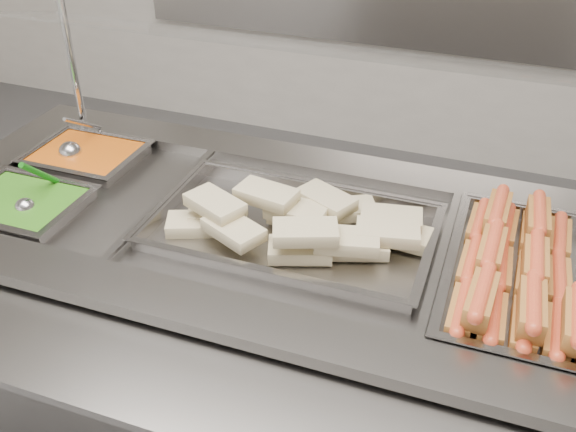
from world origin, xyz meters
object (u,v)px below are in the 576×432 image
(serving_spoon, at_px, (28,202))
(pan_hotdogs, at_px, (525,287))
(steam_counter, at_px, (272,348))
(ladle, at_px, (71,151))
(sneeze_guard, at_px, (299,51))
(pan_wraps, at_px, (292,233))

(serving_spoon, bearing_deg, pan_hotdogs, 8.01)
(pan_hotdogs, height_order, serving_spoon, serving_spoon)
(steam_counter, bearing_deg, ladle, 170.32)
(sneeze_guard, relative_size, ladle, 8.51)
(pan_hotdogs, xyz_separation_m, pan_wraps, (-0.53, -0.01, 0.01))
(sneeze_guard, xyz_separation_m, pan_wraps, (0.06, -0.20, -0.36))
(ladle, bearing_deg, sneeze_guard, 8.44)
(steam_counter, distance_m, pan_hotdogs, 0.70)
(steam_counter, height_order, pan_wraps, pan_wraps)
(ladle, height_order, serving_spoon, serving_spoon)
(pan_hotdogs, height_order, ladle, ladle)
(pan_hotdogs, bearing_deg, serving_spoon, -171.99)
(sneeze_guard, distance_m, pan_wraps, 0.42)
(pan_hotdogs, bearing_deg, ladle, 175.42)
(steam_counter, relative_size, ladle, 9.75)
(sneeze_guard, distance_m, ladle, 0.72)
(sneeze_guard, height_order, ladle, sneeze_guard)
(sneeze_guard, relative_size, serving_spoon, 9.69)
(sneeze_guard, xyz_separation_m, pan_hotdogs, (0.59, -0.19, -0.38))
(sneeze_guard, xyz_separation_m, serving_spoon, (-0.57, -0.35, -0.33))
(sneeze_guard, xyz_separation_m, ladle, (-0.64, -0.09, -0.33))
(sneeze_guard, bearing_deg, serving_spoon, -147.95)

